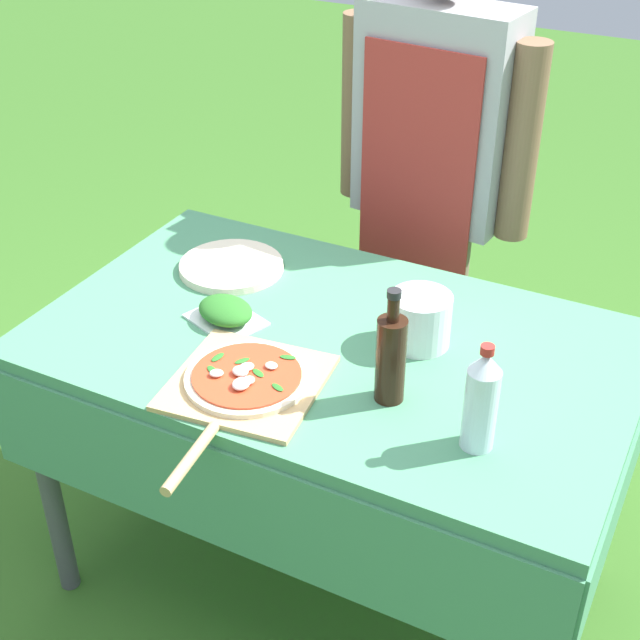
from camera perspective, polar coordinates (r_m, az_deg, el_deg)
ground_plane at (r=2.61m, az=0.68°, el=-15.97°), size 12.00×12.00×0.00m
prep_table at (r=2.13m, az=0.80°, el=-3.43°), size 1.40×0.85×0.80m
person_cook at (r=2.60m, az=7.19°, el=9.62°), size 0.60×0.24×1.61m
pizza_on_peel at (r=1.92m, az=-4.85°, el=-4.03°), size 0.35×0.53×0.05m
oil_bottle at (r=1.83m, az=4.56°, el=-2.38°), size 0.06×0.06×0.27m
water_bottle at (r=1.73m, az=10.28°, el=-5.07°), size 0.07×0.07×0.24m
herb_container at (r=2.13m, az=-6.07°, el=0.53°), size 0.21×0.19×0.05m
mixing_tub at (r=2.04m, az=6.42°, el=0.02°), size 0.14×0.14×0.12m
plate_stack at (r=2.36m, az=-5.70°, el=3.45°), size 0.28×0.28×0.02m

